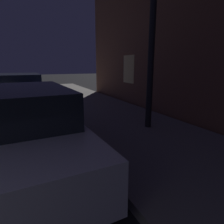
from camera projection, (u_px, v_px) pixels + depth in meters
The scene contains 2 objects.
car_white at pixel (22, 130), 3.32m from camera, with size 2.07×4.13×1.43m.
car_blue at pixel (20, 90), 8.45m from camera, with size 2.17×4.38×1.43m.
Camera 1 is at (2.90, 0.54, 1.80)m, focal length 31.00 mm.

